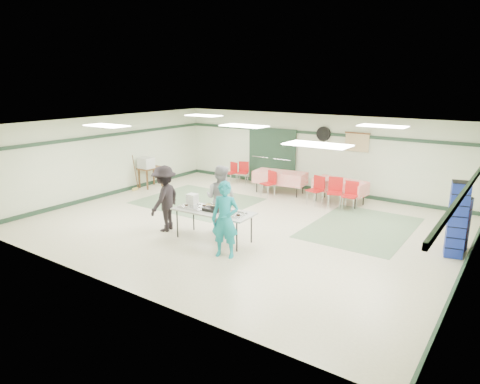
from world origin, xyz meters
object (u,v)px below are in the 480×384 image
Objects in this scene: crate_stack_blue_a at (459,224)px; chair_loose_a at (243,170)px; chair_c at (351,193)px; printer_table at (150,170)px; crate_stack_blue_b at (457,220)px; volunteer_teal at (225,220)px; chair_a at (335,189)px; dining_table_b at (280,177)px; chair_d at (270,181)px; volunteer_grey at (221,198)px; crate_stack_red at (460,223)px; broom at (135,172)px; volunteer_dark at (165,199)px; chair_loose_b at (232,171)px; dining_table_a at (340,186)px; chair_b at (317,187)px; serving_table at (213,212)px; office_printer at (146,163)px.

chair_loose_a is at bearing 160.92° from crate_stack_blue_a.
printer_table is (-7.11, -1.40, 0.09)m from chair_c.
chair_loose_a is at bearing 158.24° from crate_stack_blue_b.
volunteer_teal is 1.82× the size of chair_a.
chair_d is (-0.06, -0.57, -0.03)m from dining_table_b.
crate_stack_blue_a is at bearing 1.38° from printer_table.
crate_stack_blue_b reaches higher than crate_stack_blue_a.
crate_stack_red is (5.33, 2.15, -0.26)m from volunteer_grey.
crate_stack_blue_b is 1.35× the size of broom.
volunteer_dark reaches higher than crate_stack_blue_a.
crate_stack_blue_a is (5.96, -2.23, 0.06)m from dining_table_b.
chair_d is (0.51, 4.49, -0.33)m from volunteer_dark.
chair_d is at bearing 161.42° from chair_a.
chair_loose_b is (-5.01, 0.84, -0.06)m from chair_c.
chair_b is (-0.54, -0.56, -0.01)m from dining_table_a.
chair_c is at bearing -33.31° from chair_loose_a.
crate_stack_red is at bearing 101.27° from volunteer_dark.
volunteer_grey reaches higher than printer_table.
serving_table is 6.02m from printer_table.
dining_table_b is at bearing 25.93° from office_printer.
chair_loose_a is at bearing 168.42° from chair_d.
dining_table_b is 4.77m from printer_table.
chair_c is 3.53m from crate_stack_red.
crate_stack_blue_a is 0.74× the size of crate_stack_blue_b.
printer_table is at bearing -142.56° from volunteer_dark.
chair_b is at bearing -25.07° from dining_table_b.
dining_table_b is at bearing -34.97° from chair_loose_a.
volunteer_dark is at bearing -38.04° from office_printer.
volunteer_grey reaches higher than crate_stack_blue_b.
volunteer_teal is at bearing 64.74° from volunteer_dark.
volunteer_dark is 6.96m from crate_stack_blue_b.
chair_c is 3.60m from crate_stack_blue_a.
crate_stack_red is (5.05, 2.81, -0.10)m from serving_table.
volunteer_dark is 5.03m from chair_b.
chair_c is at bearing 1.86° from broom.
chair_loose_a reaches higher than serving_table.
chair_c is (0.50, -0.00, -0.04)m from chair_a.
volunteer_teal is 7.07m from printer_table.
printer_table is (-2.48, -2.44, 0.13)m from chair_loose_a.
dining_table_a is 6.90m from office_printer.
volunteer_dark is at bearing -100.81° from chair_b.
chair_d is 1.79× the size of office_printer.
chair_loose_b is at bearing -172.79° from chair_loose_a.
volunteer_teal is 1.89× the size of chair_b.
crate_stack_red is at bearing -3.84° from chair_b.
volunteer_dark is 2.08× the size of chair_loose_a.
chair_a reaches higher than chair_c.
printer_table is (-6.54, -1.96, 0.06)m from dining_table_a.
dining_table_b is at bearing 160.70° from crate_stack_red.
chair_loose_b is at bearing 163.00° from crate_stack_blue_a.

